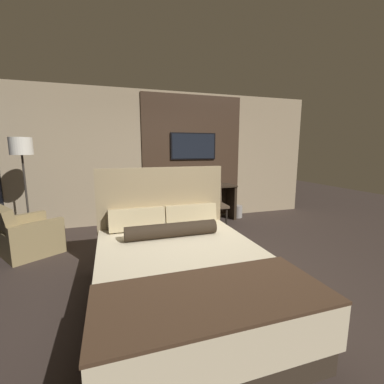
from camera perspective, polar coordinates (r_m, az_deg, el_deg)
name	(u,v)px	position (r m, az deg, el deg)	size (l,w,h in m)	color
ground_plane	(200,271)	(3.54, 1.78, -17.21)	(16.00, 16.00, 0.00)	#332823
wall_back_tv_panel	(165,158)	(5.69, -6.04, 7.59)	(7.20, 0.09, 2.80)	tan
bed	(182,273)	(2.76, -2.16, -17.49)	(1.70, 2.27, 1.35)	#33281E
desk	(196,197)	(5.70, 0.90, -1.16)	(1.76, 0.49, 0.79)	#2D2319
tv	(193,146)	(5.78, 0.31, 10.15)	(1.04, 0.04, 0.58)	black
desk_chair	(213,201)	(5.32, 4.63, -1.94)	(0.50, 0.50, 0.89)	#4C3D2D
armchair_by_window	(28,237)	(4.72, -32.68, -8.37)	(1.03, 1.04, 0.78)	olive
floor_lamp	(22,155)	(5.03, -33.60, 6.87)	(0.34, 0.34, 1.78)	#282623
vase_tall	(164,178)	(5.50, -6.25, 3.12)	(0.09, 0.09, 0.38)	#846647
book	(190,186)	(5.57, -0.41, 1.45)	(0.23, 0.17, 0.03)	#332D28
waste_bin	(237,211)	(6.13, 10.07, -4.28)	(0.22, 0.22, 0.28)	gray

